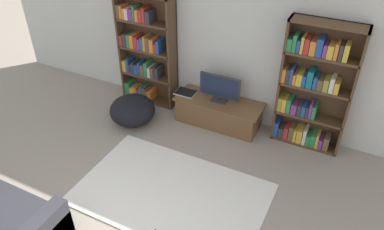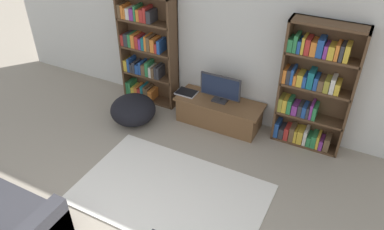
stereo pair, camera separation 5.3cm
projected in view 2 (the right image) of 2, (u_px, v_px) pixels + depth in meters
name	position (u px, v px, depth m)	size (l,w,h in m)	color
wall_back	(226.00, 44.00, 5.90)	(8.80, 0.06, 2.60)	silver
bookshelf_left	(147.00, 51.00, 6.50)	(1.03, 0.30, 1.98)	#513823
bookshelf_right	(313.00, 90.00, 5.42)	(1.03, 0.30, 1.98)	#513823
tv_stand	(219.00, 112.00, 6.24)	(1.44, 0.56, 0.44)	brown
television	(220.00, 88.00, 5.98)	(0.69, 0.16, 0.47)	#2D2D33
laptop	(186.00, 93.00, 6.31)	(0.34, 0.26, 0.03)	#B7B7BC
area_rug	(171.00, 193.00, 5.04)	(2.51, 1.59, 0.02)	white
beanbag_ottoman	(133.00, 110.00, 6.28)	(0.76, 0.76, 0.47)	black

